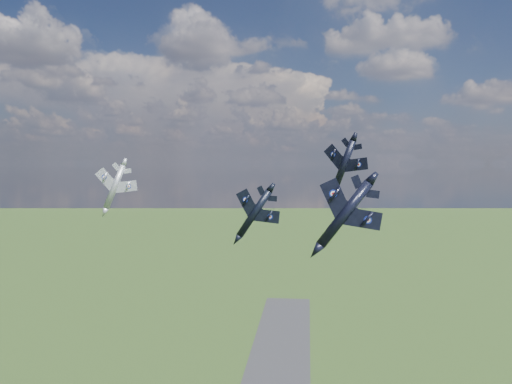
# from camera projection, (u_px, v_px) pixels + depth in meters

# --- Properties ---
(jet_lead_navy) EXTENTS (10.28, 13.68, 7.37)m
(jet_lead_navy) POSITION_uv_depth(u_px,v_px,m) (254.00, 213.00, 85.90)
(jet_lead_navy) COLOR black
(jet_right_navy) EXTENTS (10.30, 14.32, 8.31)m
(jet_right_navy) POSITION_uv_depth(u_px,v_px,m) (345.00, 214.00, 64.09)
(jet_right_navy) COLOR black
(jet_high_navy) EXTENTS (15.77, 17.65, 6.55)m
(jet_high_navy) POSITION_uv_depth(u_px,v_px,m) (344.00, 165.00, 100.91)
(jet_high_navy) COLOR black
(jet_left_silver) EXTENTS (12.60, 15.01, 5.98)m
(jet_left_silver) POSITION_uv_depth(u_px,v_px,m) (115.00, 187.00, 101.76)
(jet_left_silver) COLOR #AEB0B9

